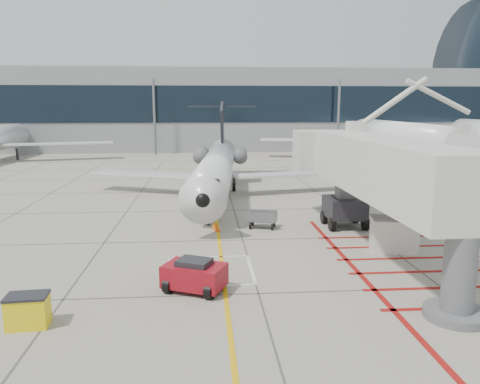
{
  "coord_description": "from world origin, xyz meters",
  "views": [
    {
      "loc": [
        -2.2,
        -22.38,
        7.76
      ],
      "look_at": [
        0.0,
        6.0,
        2.5
      ],
      "focal_mm": 35.0,
      "sensor_mm": 36.0,
      "label": 1
    }
  ],
  "objects": [
    {
      "name": "bg_aircraft_c",
      "position": [
        25.01,
        46.0,
        6.22
      ],
      "size": [
        37.32,
        41.47,
        12.44
      ],
      "primitive_type": null,
      "color": "silver",
      "rests_on": "ground_plane"
    },
    {
      "name": "terminal_glass_band",
      "position": [
        10.0,
        55.95,
        8.0
      ],
      "size": [
        180.0,
        0.1,
        6.0
      ],
      "primitive_type": "cube",
      "color": "black",
      "rests_on": "ground_plane"
    },
    {
      "name": "jet_bridge",
      "position": [
        6.94,
        0.15,
        4.07
      ],
      "size": [
        9.95,
        20.49,
        8.14
      ],
      "primitive_type": null,
      "rotation": [
        0.0,
        0.0,
        0.02
      ],
      "color": "silver",
      "rests_on": "ground_plane"
    },
    {
      "name": "regional_jet",
      "position": [
        -1.38,
        14.84,
        4.0
      ],
      "size": [
        26.69,
        32.45,
        8.0
      ],
      "primitive_type": null,
      "rotation": [
        0.0,
        0.0,
        -0.08
      ],
      "color": "silver",
      "rests_on": "ground_plane"
    },
    {
      "name": "ground_power_unit",
      "position": [
        7.97,
        1.28,
        0.94
      ],
      "size": [
        2.59,
        1.81,
        1.87
      ],
      "primitive_type": null,
      "rotation": [
        0.0,
        0.0,
        -0.2
      ],
      "color": "silver",
      "rests_on": "ground_plane"
    },
    {
      "name": "cone_side",
      "position": [
        -1.6,
        6.64,
        0.25
      ],
      "size": [
        0.36,
        0.36,
        0.51
      ],
      "primitive_type": "cone",
      "color": "#E4590C",
      "rests_on": "ground_plane"
    },
    {
      "name": "pushback_tug",
      "position": [
        -2.67,
        -3.45,
        0.73
      ],
      "size": [
        2.93,
        2.46,
        1.47
      ],
      "primitive_type": null,
      "rotation": [
        0.0,
        0.0,
        -0.42
      ],
      "color": "maroon",
      "rests_on": "ground_plane"
    },
    {
      "name": "spill_bin",
      "position": [
        -8.52,
        -6.29,
        0.6
      ],
      "size": [
        1.45,
        1.02,
        1.2
      ],
      "primitive_type": null,
      "rotation": [
        0.0,
        0.0,
        0.07
      ],
      "color": "yellow",
      "rests_on": "ground_plane"
    },
    {
      "name": "baggage_cart",
      "position": [
        1.5,
        6.66,
        0.57
      ],
      "size": [
        2.05,
        1.6,
        1.13
      ],
      "primitive_type": null,
      "rotation": [
        0.0,
        0.0,
        -0.29
      ],
      "color": "#57575C",
      "rests_on": "ground_plane"
    },
    {
      "name": "cone_nose",
      "position": [
        -1.42,
        5.95,
        0.26
      ],
      "size": [
        0.38,
        0.38,
        0.52
      ],
      "primitive_type": "cone",
      "color": "#EC530C",
      "rests_on": "ground_plane"
    },
    {
      "name": "terminal_building",
      "position": [
        10.0,
        70.0,
        7.0
      ],
      "size": [
        180.0,
        28.0,
        14.0
      ],
      "primitive_type": "cube",
      "color": "gray",
      "rests_on": "ground_plane"
    },
    {
      "name": "ground_plane",
      "position": [
        0.0,
        0.0,
        0.0
      ],
      "size": [
        260.0,
        260.0,
        0.0
      ],
      "primitive_type": "plane",
      "color": "#9D9887",
      "rests_on": "ground"
    }
  ]
}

